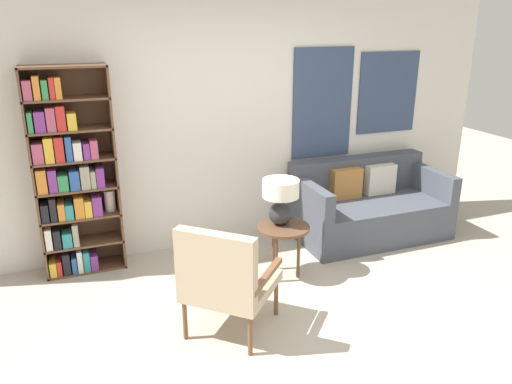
# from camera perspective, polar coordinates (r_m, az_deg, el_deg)

# --- Properties ---
(ground_plane) EXTENTS (14.00, 14.00, 0.00)m
(ground_plane) POSITION_cam_1_polar(r_m,az_deg,el_deg) (4.00, 5.53, -16.63)
(ground_plane) COLOR #B2A899
(wall_back) EXTENTS (6.40, 0.08, 2.70)m
(wall_back) POSITION_cam_1_polar(r_m,az_deg,el_deg) (5.24, -3.56, 8.35)
(wall_back) COLOR silver
(wall_back) RESTS_ON ground_plane
(bookshelf) EXTENTS (0.74, 0.30, 1.96)m
(bookshelf) POSITION_cam_1_polar(r_m,az_deg,el_deg) (4.91, -20.49, 1.48)
(bookshelf) COLOR brown
(bookshelf) RESTS_ON ground_plane
(armchair) EXTENTS (0.89, 0.89, 0.92)m
(armchair) POSITION_cam_1_polar(r_m,az_deg,el_deg) (3.79, -3.61, -9.67)
(armchair) COLOR brown
(armchair) RESTS_ON ground_plane
(couch) EXTENTS (1.66, 0.88, 0.84)m
(couch) POSITION_cam_1_polar(r_m,az_deg,el_deg) (5.77, 12.66, -1.74)
(couch) COLOR #474C56
(couch) RESTS_ON ground_plane
(side_table) EXTENTS (0.49, 0.49, 0.52)m
(side_table) POSITION_cam_1_polar(r_m,az_deg,el_deg) (4.66, 3.13, -4.58)
(side_table) COLOR brown
(side_table) RESTS_ON ground_plane
(table_lamp) EXTENTS (0.34, 0.34, 0.43)m
(table_lamp) POSITION_cam_1_polar(r_m,az_deg,el_deg) (4.58, 2.83, -0.60)
(table_lamp) COLOR #2D2D33
(table_lamp) RESTS_ON side_table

